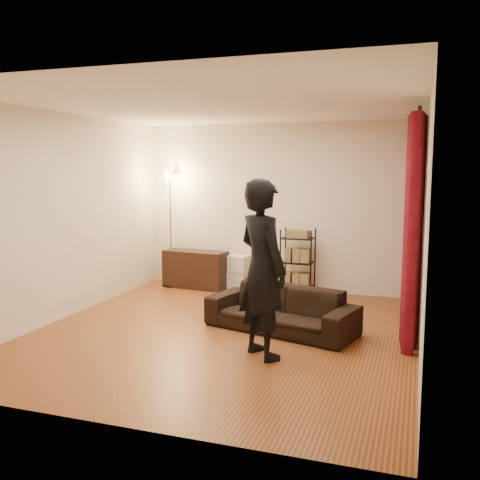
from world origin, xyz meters
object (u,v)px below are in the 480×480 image
(person, at_px, (262,269))
(storage_boxes, at_px, (239,272))
(media_cabinet, at_px, (195,269))
(wire_shelf, at_px, (298,262))
(sofa, at_px, (281,309))
(floor_lamp, at_px, (171,227))

(person, bearing_deg, storage_boxes, -27.36)
(media_cabinet, xyz_separation_m, wire_shelf, (1.74, -0.01, 0.22))
(person, bearing_deg, wire_shelf, -45.45)
(media_cabinet, relative_size, storage_boxes, 1.90)
(sofa, height_order, person, person)
(storage_boxes, relative_size, wire_shelf, 0.53)
(sofa, bearing_deg, person, -72.84)
(person, relative_size, wire_shelf, 1.79)
(floor_lamp, bearing_deg, storage_boxes, 8.28)
(person, height_order, media_cabinet, person)
(storage_boxes, height_order, wire_shelf, wire_shelf)
(person, relative_size, storage_boxes, 3.36)
(person, height_order, wire_shelf, person)
(sofa, xyz_separation_m, person, (0.03, -0.93, 0.67))
(sofa, bearing_deg, floor_lamp, 157.52)
(wire_shelf, bearing_deg, floor_lamp, 175.54)
(media_cabinet, xyz_separation_m, storage_boxes, (0.73, 0.14, -0.03))
(person, bearing_deg, floor_lamp, -9.42)
(person, xyz_separation_m, media_cabinet, (-1.98, 2.81, -0.63))
(sofa, distance_m, media_cabinet, 2.71)
(media_cabinet, height_order, storage_boxes, media_cabinet)
(storage_boxes, height_order, floor_lamp, floor_lamp)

